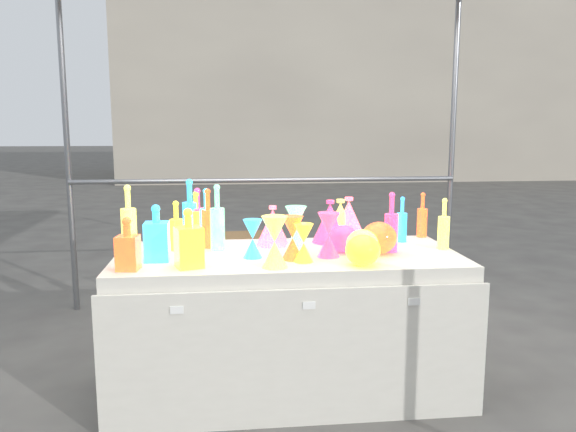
{
  "coord_description": "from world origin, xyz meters",
  "views": [
    {
      "loc": [
        -0.32,
        -2.88,
        1.41
      ],
      "look_at": [
        0.0,
        0.0,
        0.95
      ],
      "focal_mm": 35.0,
      "sensor_mm": 36.0,
      "label": 1
    }
  ],
  "objects": [
    {
      "name": "ground",
      "position": [
        0.0,
        0.0,
        0.0
      ],
      "size": [
        80.0,
        80.0,
        0.0
      ],
      "primitive_type": "plane",
      "color": "#65635E",
      "rests_on": "ground"
    },
    {
      "name": "display_table",
      "position": [
        0.0,
        -0.01,
        0.37
      ],
      "size": [
        1.84,
        0.83,
        0.75
      ],
      "color": "silver",
      "rests_on": "ground"
    },
    {
      "name": "background_building",
      "position": [
        4.0,
        14.0,
        3.0
      ],
      "size": [
        14.0,
        6.0,
        6.0
      ],
      "primitive_type": "cube",
      "color": "#C1B6A1",
      "rests_on": "ground"
    },
    {
      "name": "cardboard_box_closed",
      "position": [
        -0.12,
        2.17,
        0.22
      ],
      "size": [
        0.63,
        0.48,
        0.43
      ],
      "primitive_type": "cube",
      "rotation": [
        0.0,
        0.0,
        0.09
      ],
      "color": "olive",
      "rests_on": "ground"
    },
    {
      "name": "cardboard_box_flat",
      "position": [
        0.15,
        2.54,
        0.03
      ],
      "size": [
        0.81,
        0.62,
        0.07
      ],
      "primitive_type": "cube",
      "rotation": [
        0.0,
        0.0,
        -0.09
      ],
      "color": "olive",
      "rests_on": "ground"
    },
    {
      "name": "bottle_0",
      "position": [
        -0.49,
        0.34,
        0.9
      ],
      "size": [
        0.09,
        0.09,
        0.3
      ],
      "primitive_type": null,
      "rotation": [
        0.0,
        0.0,
        0.2
      ],
      "color": "#D44513",
      "rests_on": "display_table"
    },
    {
      "name": "bottle_1",
      "position": [
        -0.53,
        0.35,
        0.93
      ],
      "size": [
        0.11,
        0.11,
        0.37
      ],
      "primitive_type": null,
      "rotation": [
        0.0,
        0.0,
        -0.39
      ],
      "color": "green",
      "rests_on": "display_table"
    },
    {
      "name": "bottle_2",
      "position": [
        -0.42,
        0.2,
        0.91
      ],
      "size": [
        0.09,
        0.09,
        0.33
      ],
      "primitive_type": null,
      "rotation": [
        0.0,
        0.0,
        -0.36
      ],
      "color": "orange",
      "rests_on": "display_table"
    },
    {
      "name": "bottle_3",
      "position": [
        -0.49,
        0.35,
        0.91
      ],
      "size": [
        0.1,
        0.1,
        0.32
      ],
      "primitive_type": null,
      "rotation": [
        0.0,
        0.0,
        0.32
      ],
      "color": "blue",
      "rests_on": "display_table"
    },
    {
      "name": "bottle_4",
      "position": [
        -0.85,
        0.2,
        0.93
      ],
      "size": [
        0.1,
        0.1,
        0.35
      ],
      "primitive_type": null,
      "rotation": [
        0.0,
        0.0,
        0.29
      ],
      "color": "#146F80",
      "rests_on": "display_table"
    },
    {
      "name": "bottle_5",
      "position": [
        -0.37,
        0.12,
        0.93
      ],
      "size": [
        0.1,
        0.1,
        0.36
      ],
      "primitive_type": null,
      "rotation": [
        0.0,
        0.0,
        -0.42
      ],
      "color": "#BA2570",
      "rests_on": "display_table"
    },
    {
      "name": "bottle_6",
      "position": [
        -0.59,
        0.14,
        0.89
      ],
      "size": [
        0.09,
        0.09,
        0.27
      ],
      "primitive_type": null,
      "rotation": [
        0.0,
        0.0,
        -0.26
      ],
      "color": "#D44513",
      "rests_on": "display_table"
    },
    {
      "name": "bottle_7",
      "position": [
        -0.43,
        0.3,
        0.91
      ],
      "size": [
        0.09,
        0.09,
        0.32
      ],
      "primitive_type": null,
      "rotation": [
        0.0,
        0.0,
        -0.28
      ],
      "color": "green",
      "rests_on": "display_table"
    },
    {
      "name": "decanter_0",
      "position": [
        -0.5,
        -0.25,
        0.89
      ],
      "size": [
        0.15,
        0.15,
        0.29
      ],
      "primitive_type": null,
      "rotation": [
        0.0,
        0.0,
        0.32
      ],
      "color": "#D44513",
      "rests_on": "display_table"
    },
    {
      "name": "decanter_1",
      "position": [
        -0.78,
        -0.26,
        0.88
      ],
      "size": [
        0.11,
        0.11,
        0.25
      ],
      "primitive_type": null,
      "rotation": [
        0.0,
        0.0,
        -0.12
      ],
      "color": "orange",
      "rests_on": "display_table"
    },
    {
      "name": "decanter_2",
      "position": [
        -0.67,
        -0.09,
        0.89
      ],
      "size": [
        0.12,
        0.12,
        0.28
      ],
      "primitive_type": null,
      "rotation": [
        0.0,
        0.0,
        0.01
      ],
      "color": "green",
      "rests_on": "display_table"
    },
    {
      "name": "hourglass_0",
      "position": [
        0.01,
        -0.14,
        0.86
      ],
      "size": [
        0.12,
        0.12,
        0.22
      ],
      "primitive_type": null,
      "rotation": [
        0.0,
        0.0,
        0.06
      ],
      "color": "orange",
      "rests_on": "display_table"
    },
    {
      "name": "hourglass_1",
      "position": [
        0.2,
        -0.11,
        0.87
      ],
      "size": [
        0.14,
        0.14,
        0.23
      ],
      "primitive_type": null,
      "rotation": [
        0.0,
        0.0,
        -0.29
      ],
      "color": "blue",
      "rests_on": "display_table"
    },
    {
      "name": "hourglass_2",
      "position": [
        -0.1,
        -0.29,
        0.87
      ],
      "size": [
        0.14,
        0.14,
        0.25
      ],
      "primitive_type": null,
      "rotation": [
        0.0,
        0.0,
        -0.17
      ],
      "color": "#146F80",
      "rests_on": "display_table"
    },
    {
      "name": "hourglass_3",
      "position": [
        0.05,
        0.1,
        0.87
      ],
      "size": [
        0.15,
        0.15,
        0.24
      ],
      "primitive_type": null,
      "rotation": [
        0.0,
        0.0,
        0.35
      ],
      "color": "#BA2570",
      "rests_on": "display_table"
    },
    {
      "name": "hourglass_4",
      "position": [
        0.06,
        -0.2,
        0.85
      ],
      "size": [
        0.11,
        0.11,
        0.19
      ],
      "primitive_type": null,
      "rotation": [
        0.0,
        0.0,
        0.21
      ],
      "color": "#D44513",
      "rests_on": "display_table"
    },
    {
      "name": "hourglass_5",
      "position": [
        -0.19,
        -0.08,
        0.85
      ],
      "size": [
        0.11,
        0.11,
        0.2
      ],
      "primitive_type": null,
      "rotation": [
        0.0,
        0.0,
        0.16
      ],
      "color": "green",
      "rests_on": "display_table"
    },
    {
      "name": "globe_0",
      "position": [
        0.33,
        -0.3,
        0.82
      ],
      "size": [
        0.18,
        0.18,
        0.13
      ],
      "primitive_type": null,
      "rotation": [
        0.0,
        0.0,
        0.06
      ],
      "color": "#D44513",
      "rests_on": "display_table"
    },
    {
      "name": "globe_1",
      "position": [
        0.36,
        -0.15,
        0.82
      ],
      "size": [
        0.18,
        0.18,
        0.13
      ],
      "primitive_type": null,
      "rotation": [
        0.0,
        0.0,
        -0.1
      ],
      "color": "#146F80",
      "rests_on": "display_table"
    },
    {
      "name": "globe_2",
      "position": [
        0.48,
        -0.06,
        0.83
      ],
      "size": [
        0.23,
        0.23,
        0.15
      ],
      "primitive_type": null,
      "rotation": [
        0.0,
        0.0,
        0.27
      ],
      "color": "orange",
      "rests_on": "display_table"
    },
    {
      "name": "globe_3",
      "position": [
        0.29,
        0.0,
        0.81
      ],
      "size": [
        0.21,
        0.21,
        0.13
      ],
      "primitive_type": null,
      "rotation": [
        0.0,
        0.0,
        0.33
      ],
      "color": "blue",
      "rests_on": "display_table"
    },
    {
      "name": "lampshade_0",
      "position": [
        -0.06,
        0.21,
        0.86
      ],
      "size": [
        0.2,
        0.2,
        0.23
      ],
      "primitive_type": null,
      "rotation": [
        0.0,
        0.0,
        0.08
      ],
      "color": "#FFA935",
      "rests_on": "display_table"
    },
    {
      "name": "lampshade_1",
      "position": [
        0.39,
        0.28,
        0.88
      ],
      "size": [
        0.27,
        0.27,
        0.26
      ],
      "primitive_type": null,
      "rotation": [
        0.0,
        0.0,
        -0.24
      ],
      "color": "#FFA935",
      "rests_on": "display_table"
    },
    {
      "name": "lampshade_2",
      "position": [
        0.27,
        0.26,
        0.87
      ],
      "size": [
        0.25,
        0.25,
        0.25
      ],
      "primitive_type": null,
      "rotation": [
        0.0,
        0.0,
        0.23
      ],
      "color": "blue",
      "rests_on": "display_table"
    },
    {
      "name": "lampshade_3",
      "position": [
        0.34,
        0.28,
        0.87
      ],
      "size": [
        0.27,
        0.27,
        0.25
      ],
      "primitive_type": null,
      "rotation": [
        0.0,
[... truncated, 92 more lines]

